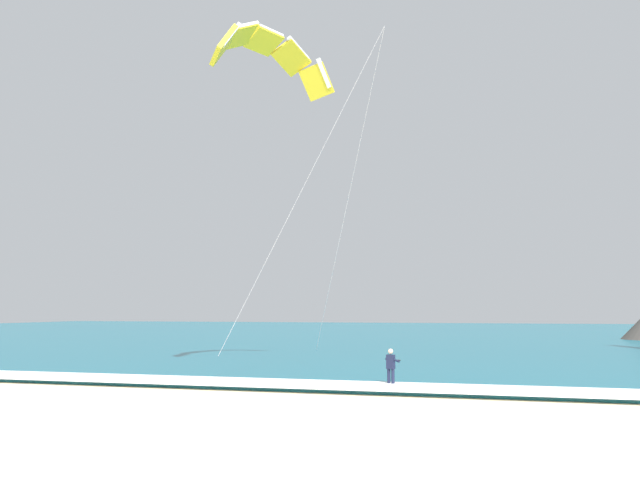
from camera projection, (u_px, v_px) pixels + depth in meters
name	position (u px, v px, depth m)	size (l,w,h in m)	color
sea	(455.00, 334.00, 82.30)	(200.00, 120.00, 0.20)	#146075
surf_foam	(397.00, 387.00, 25.52)	(200.00, 3.06, 0.04)	white
surfboard	(391.00, 388.00, 26.52)	(0.91, 1.46, 0.09)	#E04C38
kitesurfer	(391.00, 366.00, 26.63)	(0.64, 0.64, 1.69)	#191E38
kite_primary	(270.00, 53.00, 33.58)	(8.81, 7.66, 17.16)	yellow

